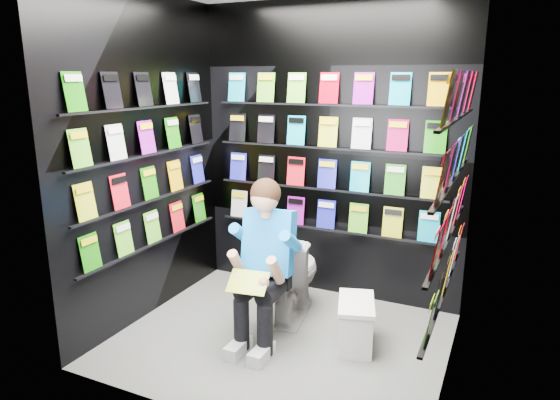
% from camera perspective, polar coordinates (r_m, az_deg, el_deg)
% --- Properties ---
extents(floor, '(2.40, 2.40, 0.00)m').
position_cam_1_polar(floor, '(3.96, 0.08, -15.64)').
color(floor, '#5C5C59').
rests_on(floor, ground).
extents(wall_back, '(2.40, 0.04, 2.60)m').
position_cam_1_polar(wall_back, '(4.42, 5.59, 5.34)').
color(wall_back, black).
rests_on(wall_back, floor).
extents(wall_front, '(2.40, 0.04, 2.60)m').
position_cam_1_polar(wall_front, '(2.66, -9.07, -0.58)').
color(wall_front, black).
rests_on(wall_front, floor).
extents(wall_left, '(0.04, 2.00, 2.60)m').
position_cam_1_polar(wall_left, '(4.15, -15.15, 4.36)').
color(wall_left, black).
rests_on(wall_left, floor).
extents(wall_right, '(0.04, 2.00, 2.60)m').
position_cam_1_polar(wall_right, '(3.20, 19.94, 1.24)').
color(wall_right, black).
rests_on(wall_right, floor).
extents(comics_back, '(2.10, 0.06, 1.37)m').
position_cam_1_polar(comics_back, '(4.39, 5.46, 5.35)').
color(comics_back, red).
rests_on(comics_back, wall_back).
extents(comics_left, '(0.06, 1.70, 1.37)m').
position_cam_1_polar(comics_left, '(4.13, -14.83, 4.40)').
color(comics_left, red).
rests_on(comics_left, wall_left).
extents(comics_right, '(0.06, 1.70, 1.37)m').
position_cam_1_polar(comics_right, '(3.20, 19.42, 1.38)').
color(comics_right, red).
rests_on(comics_right, wall_right).
extents(toilet, '(0.53, 0.81, 0.73)m').
position_cam_1_polar(toilet, '(4.17, 1.23, -8.45)').
color(toilet, white).
rests_on(toilet, floor).
extents(longbox, '(0.35, 0.48, 0.32)m').
position_cam_1_polar(longbox, '(3.86, 8.63, -13.99)').
color(longbox, white).
rests_on(longbox, floor).
extents(longbox_lid, '(0.38, 0.51, 0.03)m').
position_cam_1_polar(longbox_lid, '(3.78, 8.73, -11.60)').
color(longbox_lid, white).
rests_on(longbox_lid, longbox).
extents(reader, '(0.60, 0.79, 1.34)m').
position_cam_1_polar(reader, '(3.71, -1.12, -4.96)').
color(reader, '#117DE8').
rests_on(reader, toilet).
extents(held_comic, '(0.30, 0.20, 0.12)m').
position_cam_1_polar(held_comic, '(3.49, -3.67, -9.35)').
color(held_comic, green).
rests_on(held_comic, reader).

